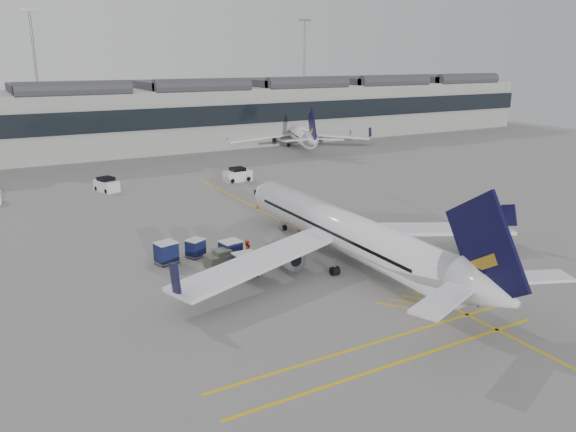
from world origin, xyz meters
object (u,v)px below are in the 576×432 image
baggage_cart_a (245,264)px  pushback_tug (222,259)px  belt_loader (332,235)px  ramp_agent_a (299,235)px  ramp_agent_b (247,250)px  airliner_main (347,233)px

baggage_cart_a → pushback_tug: size_ratio=0.70×
belt_loader → ramp_agent_a: (-3.24, 0.75, 0.32)m
belt_loader → ramp_agent_b: 9.47m
airliner_main → belt_loader: airliner_main is taller
airliner_main → belt_loader: size_ratio=8.27×
baggage_cart_a → pushback_tug: (-0.74, 2.87, -0.37)m
ramp_agent_a → pushback_tug: 8.79m
airliner_main → baggage_cart_a: 8.88m
ramp_agent_b → baggage_cart_a: bearing=48.4°
ramp_agent_a → ramp_agent_b: size_ratio=0.89×
airliner_main → ramp_agent_b: bearing=145.8°
belt_loader → ramp_agent_b: ramp_agent_b is taller
airliner_main → pushback_tug: size_ratio=12.70×
baggage_cart_a → pushback_tug: bearing=101.5°
ramp_agent_a → pushback_tug: ramp_agent_a is taller
belt_loader → ramp_agent_a: belt_loader is taller
pushback_tug → belt_loader: bearing=2.6°
belt_loader → pushback_tug: (-11.78, -1.33, 0.17)m
airliner_main → pushback_tug: 10.55m
baggage_cart_a → ramp_agent_a: 9.24m
airliner_main → ramp_agent_a: (-0.76, 6.59, -1.94)m
airliner_main → ramp_agent_a: size_ratio=21.54×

